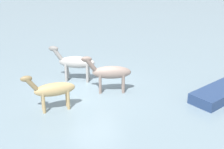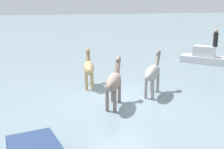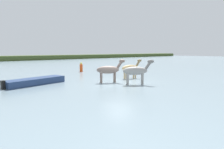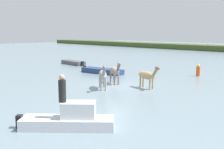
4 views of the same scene
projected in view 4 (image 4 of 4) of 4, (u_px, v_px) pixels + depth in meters
ground_plane at (116, 86)px, 21.18m from camera, size 164.18×164.18×0.00m
horse_chestnut_trailing at (115, 71)px, 21.80m from camera, size 2.29×1.38×1.85m
horse_dun_straggler at (103, 75)px, 19.72m from camera, size 2.17×1.71×1.87m
horse_mid_herd at (147, 76)px, 19.96m from camera, size 2.26×0.78×1.74m
boat_launch_far at (69, 121)px, 11.75m from camera, size 3.60×3.62×1.32m
boat_tender_starboard at (102, 72)px, 27.40m from camera, size 4.77×2.10×0.73m
boat_motor_center at (73, 63)px, 34.84m from camera, size 4.29×1.32×0.72m
person_spotter_bow at (62, 89)px, 11.53m from camera, size 0.32×0.32×1.19m
buoy_channel_marker at (198, 71)px, 25.64m from camera, size 0.36×0.36×1.14m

